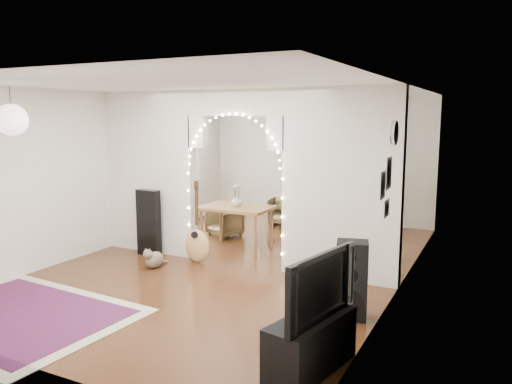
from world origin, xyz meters
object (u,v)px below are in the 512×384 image
at_px(dining_chair_left, 225,223).
at_px(dining_chair_right, 284,211).
at_px(acoustic_guitar, 197,233).
at_px(floor_speaker, 352,280).
at_px(bookcase, 330,195).
at_px(media_console, 311,344).
at_px(dining_table, 237,211).

height_order(dining_chair_left, dining_chair_right, dining_chair_right).
distance_m(acoustic_guitar, dining_chair_left, 1.81).
bearing_deg(floor_speaker, bookcase, 95.89).
xyz_separation_m(media_console, dining_chair_left, (-3.28, 4.11, 0.00)).
distance_m(bookcase, dining_chair_left, 2.37).
bearing_deg(floor_speaker, media_console, -105.31).
xyz_separation_m(bookcase, dining_table, (-0.86, -2.50, 0.02)).
distance_m(floor_speaker, dining_table, 3.33).
bearing_deg(dining_table, floor_speaker, -37.68).
bearing_deg(dining_chair_right, dining_table, -97.36).
height_order(bookcase, dining_chair_left, bookcase).
relative_size(media_console, dining_chair_right, 1.62).
bearing_deg(dining_chair_right, acoustic_guitar, -100.84).
distance_m(dining_table, dining_chair_left, 1.08).
xyz_separation_m(bookcase, dining_chair_right, (-0.92, -0.28, -0.38)).
height_order(media_console, dining_table, dining_table).
relative_size(floor_speaker, dining_chair_left, 1.62).
xyz_separation_m(acoustic_guitar, dining_chair_left, (-0.50, 1.72, -0.23)).
bearing_deg(media_console, dining_chair_right, 127.58).
distance_m(media_console, dining_table, 4.29).
relative_size(dining_table, dining_chair_left, 2.16).
bearing_deg(bookcase, floor_speaker, -61.74).
height_order(dining_table, dining_chair_left, dining_table).
height_order(bookcase, dining_table, bookcase).
bearing_deg(acoustic_guitar, dining_chair_left, 85.66).
distance_m(media_console, dining_chair_right, 6.21).
bearing_deg(dining_chair_right, dining_chair_left, -121.12).
xyz_separation_m(floor_speaker, media_console, (-0.00, -1.33, -0.20)).
bearing_deg(floor_speaker, acoustic_guitar, 143.93).
distance_m(media_console, dining_chair_left, 5.26).
bearing_deg(dining_table, acoustic_guitar, -99.17).
bearing_deg(dining_chair_left, bookcase, 68.70).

